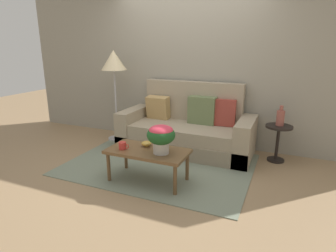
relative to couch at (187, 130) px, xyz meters
The scene contains 11 objects.
ground_plane 0.79m from the couch, 101.92° to the right, with size 14.00×14.00×0.00m, color #997A56.
wall_back 1.15m from the couch, 107.85° to the left, with size 6.40×0.12×2.75m, color gray.
area_rug 0.81m from the couch, 101.54° to the right, with size 2.53×1.84×0.01m, color gray.
couch is the anchor object (origin of this frame).
coffee_table 1.23m from the couch, 93.41° to the right, with size 0.99×0.51×0.41m.
side_table 1.36m from the couch, ahead, with size 0.38×0.38×0.54m.
floor_lamp 1.65m from the couch, behind, with size 0.42×0.42×1.56m.
potted_plant 1.30m from the couch, 84.47° to the right, with size 0.33×0.33×0.34m.
coffee_mug 1.38m from the couch, 105.43° to the right, with size 0.14×0.09×0.09m.
snack_bowl 1.13m from the couch, 97.56° to the right, with size 0.13×0.13×0.07m.
table_vase 1.40m from the couch, ahead, with size 0.11×0.11×0.29m.
Camera 1 is at (1.60, -3.42, 1.66)m, focal length 30.49 mm.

